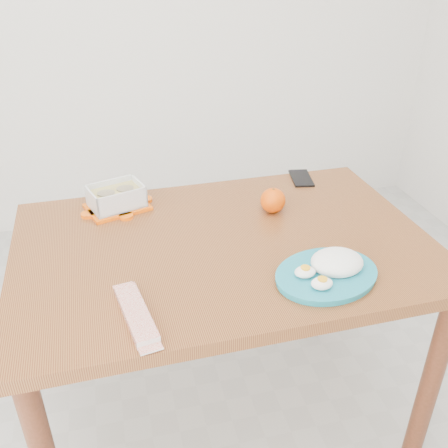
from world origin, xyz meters
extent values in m
cube|color=brown|center=(0.08, 0.15, 0.73)|extent=(1.26, 0.85, 0.04)
cylinder|color=#612A18|center=(0.65, -0.19, 0.35)|extent=(0.06, 0.06, 0.71)
cylinder|color=#612A18|center=(-0.49, 0.49, 0.35)|extent=(0.06, 0.06, 0.71)
cylinder|color=#612A18|center=(0.63, 0.51, 0.35)|extent=(0.06, 0.06, 0.71)
cube|color=#F75D07|center=(-0.22, 0.44, 0.76)|extent=(0.23, 0.20, 0.01)
cube|color=silver|center=(-0.22, 0.44, 0.80)|extent=(0.20, 0.17, 0.07)
cube|color=tan|center=(-0.22, 0.44, 0.79)|extent=(0.19, 0.16, 0.05)
cylinder|color=#8D805C|center=(-0.25, 0.43, 0.81)|extent=(0.07, 0.07, 0.02)
cylinder|color=#8D805C|center=(-0.19, 0.45, 0.81)|extent=(0.07, 0.07, 0.02)
sphere|color=#FF5C05|center=(0.28, 0.29, 0.79)|extent=(0.08, 0.08, 0.08)
cylinder|color=teal|center=(0.30, -0.10, 0.76)|extent=(0.36, 0.36, 0.02)
ellipsoid|color=white|center=(0.34, -0.08, 0.80)|extent=(0.17, 0.16, 0.06)
ellipsoid|color=white|center=(0.24, -0.10, 0.78)|extent=(0.07, 0.06, 0.03)
ellipsoid|color=white|center=(0.26, -0.16, 0.78)|extent=(0.07, 0.06, 0.03)
cube|color=#B61F09|center=(-0.21, -0.13, 0.76)|extent=(0.09, 0.23, 0.02)
cube|color=black|center=(0.47, 0.51, 0.75)|extent=(0.10, 0.15, 0.01)
camera|label=1|loc=(-0.23, -1.09, 1.54)|focal=40.00mm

